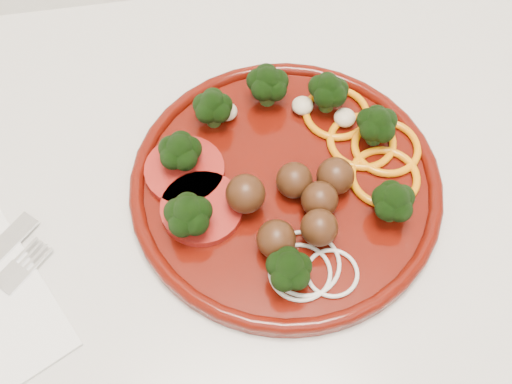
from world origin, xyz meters
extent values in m
cube|color=beige|center=(0.00, 1.70, 0.43)|extent=(2.40, 0.60, 0.87)
cube|color=silver|center=(0.00, 1.70, 0.89)|extent=(2.40, 0.60, 0.03)
cylinder|color=#470B05|center=(-0.05, 1.72, 0.91)|extent=(0.29, 0.29, 0.01)
torus|color=#470B05|center=(-0.05, 1.72, 0.91)|extent=(0.29, 0.29, 0.01)
sphere|color=#482512|center=(-0.07, 1.65, 0.93)|extent=(0.04, 0.04, 0.04)
sphere|color=#482512|center=(-0.03, 1.69, 0.93)|extent=(0.04, 0.04, 0.04)
sphere|color=#482512|center=(-0.01, 1.71, 0.93)|extent=(0.04, 0.04, 0.04)
sphere|color=#482512|center=(-0.09, 1.70, 0.93)|extent=(0.04, 0.04, 0.04)
sphere|color=#482512|center=(-0.03, 1.66, 0.93)|extent=(0.04, 0.04, 0.04)
sphere|color=#482512|center=(-0.04, 1.71, 0.93)|extent=(0.04, 0.04, 0.04)
torus|color=orange|center=(0.03, 1.75, 0.92)|extent=(0.07, 0.07, 0.01)
torus|color=orange|center=(0.04, 1.71, 0.92)|extent=(0.07, 0.07, 0.01)
torus|color=orange|center=(0.01, 1.79, 0.92)|extent=(0.07, 0.07, 0.01)
torus|color=orange|center=(0.05, 1.74, 0.92)|extent=(0.07, 0.07, 0.01)
cylinder|color=#720A07|center=(-0.14, 1.75, 0.92)|extent=(0.08, 0.08, 0.01)
cylinder|color=#720A07|center=(-0.13, 1.70, 0.92)|extent=(0.08, 0.08, 0.01)
torus|color=beige|center=(-0.06, 1.63, 0.91)|extent=(0.06, 0.06, 0.00)
torus|color=beige|center=(-0.03, 1.62, 0.91)|extent=(0.05, 0.05, 0.00)
torus|color=beige|center=(-0.05, 1.63, 0.91)|extent=(0.06, 0.06, 0.00)
ellipsoid|color=#C6B793|center=(-0.02, 1.80, 0.92)|extent=(0.02, 0.02, 0.02)
ellipsoid|color=#C6B793|center=(-0.09, 1.81, 0.92)|extent=(0.02, 0.02, 0.02)
ellipsoid|color=#C6B793|center=(0.02, 1.78, 0.92)|extent=(0.02, 0.02, 0.02)
cube|color=silver|center=(-0.30, 1.67, 0.91)|extent=(0.03, 0.03, 0.00)
cube|color=silver|center=(-0.28, 1.68, 0.91)|extent=(0.02, 0.02, 0.00)
cube|color=silver|center=(-0.28, 1.68, 0.91)|extent=(0.02, 0.02, 0.00)
cube|color=silver|center=(-0.29, 1.69, 0.91)|extent=(0.02, 0.02, 0.00)
cube|color=silver|center=(-0.29, 1.69, 0.91)|extent=(0.02, 0.02, 0.00)
camera|label=1|loc=(-0.13, 1.41, 1.42)|focal=45.00mm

